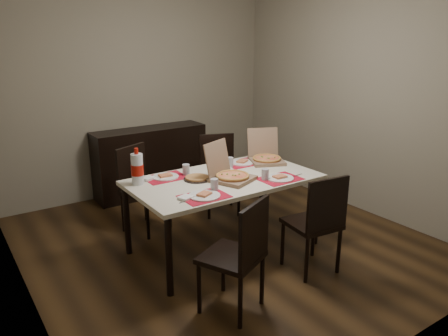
# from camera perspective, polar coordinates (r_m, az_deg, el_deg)

# --- Properties ---
(ground) EXTENTS (3.80, 4.00, 0.02)m
(ground) POSITION_cam_1_polar(r_m,az_deg,el_deg) (4.64, 0.20, -9.68)
(ground) COLOR #3C2712
(ground) RESTS_ON ground
(room_walls) EXTENTS (3.84, 4.02, 2.62)m
(room_walls) POSITION_cam_1_polar(r_m,az_deg,el_deg) (4.52, -2.95, 12.67)
(room_walls) COLOR gray
(room_walls) RESTS_ON ground
(sideboard) EXTENTS (1.50, 0.40, 0.90)m
(sideboard) POSITION_cam_1_polar(r_m,az_deg,el_deg) (5.93, -9.57, 0.88)
(sideboard) COLOR black
(sideboard) RESTS_ON ground
(dining_table) EXTENTS (1.80, 1.00, 0.75)m
(dining_table) POSITION_cam_1_polar(r_m,az_deg,el_deg) (4.24, 0.00, -2.15)
(dining_table) COLOR beige
(dining_table) RESTS_ON ground
(chair_near_left) EXTENTS (0.56, 0.56, 0.93)m
(chair_near_left) POSITION_cam_1_polar(r_m,az_deg,el_deg) (3.34, 2.07, -10.92)
(chair_near_left) COLOR black
(chair_near_left) RESTS_ON ground
(chair_near_right) EXTENTS (0.47, 0.47, 0.93)m
(chair_near_right) POSITION_cam_1_polar(r_m,az_deg,el_deg) (3.96, 12.09, -6.67)
(chair_near_right) COLOR black
(chair_near_right) RESTS_ON ground
(chair_far_left) EXTENTS (0.55, 0.55, 0.93)m
(chair_far_left) POSITION_cam_1_polar(r_m,az_deg,el_deg) (4.85, -10.89, -2.13)
(chair_far_left) COLOR black
(chair_far_left) RESTS_ON ground
(chair_far_right) EXTENTS (0.54, 0.54, 0.93)m
(chair_far_right) POSITION_cam_1_polar(r_m,az_deg,el_deg) (5.26, -0.65, -0.26)
(chair_far_right) COLOR black
(chair_far_right) RESTS_ON ground
(setting_near_left) EXTENTS (0.45, 0.30, 0.11)m
(setting_near_left) POSITION_cam_1_polar(r_m,az_deg,el_deg) (3.76, -2.51, -3.32)
(setting_near_left) COLOR red
(setting_near_left) RESTS_ON dining_table
(setting_near_right) EXTENTS (0.48, 0.30, 0.11)m
(setting_near_right) POSITION_cam_1_polar(r_m,az_deg,el_deg) (4.20, 6.82, -1.20)
(setting_near_right) COLOR red
(setting_near_right) RESTS_ON dining_table
(setting_far_left) EXTENTS (0.47, 0.30, 0.11)m
(setting_far_left) POSITION_cam_1_polar(r_m,az_deg,el_deg) (4.26, -7.23, -0.94)
(setting_far_left) COLOR red
(setting_far_left) RESTS_ON dining_table
(setting_far_right) EXTENTS (0.53, 0.30, 0.11)m
(setting_far_right) POSITION_cam_1_polar(r_m,az_deg,el_deg) (4.65, 1.99, 0.73)
(setting_far_right) COLOR red
(setting_far_right) RESTS_ON dining_table
(napkin_loose) EXTENTS (0.16, 0.16, 0.02)m
(napkin_loose) POSITION_cam_1_polar(r_m,az_deg,el_deg) (4.21, 1.76, -1.20)
(napkin_loose) COLOR white
(napkin_loose) RESTS_ON dining_table
(pizza_box_center) EXTENTS (0.48, 0.50, 0.36)m
(pizza_box_center) POSITION_cam_1_polar(r_m,az_deg,el_deg) (4.14, 0.76, -0.84)
(pizza_box_center) COLOR brown
(pizza_box_center) RESTS_ON dining_table
(pizza_box_right) EXTENTS (0.46, 0.48, 0.34)m
(pizza_box_right) POSITION_cam_1_polar(r_m,az_deg,el_deg) (4.76, 5.50, 1.45)
(pizza_box_right) COLOR brown
(pizza_box_right) RESTS_ON dining_table
(faina_plate) EXTENTS (0.26, 0.26, 0.03)m
(faina_plate) POSITION_cam_1_polar(r_m,az_deg,el_deg) (4.17, -3.53, -1.35)
(faina_plate) COLOR black
(faina_plate) RESTS_ON dining_table
(dip_bowl) EXTENTS (0.15, 0.15, 0.03)m
(dip_bowl) POSITION_cam_1_polar(r_m,az_deg,el_deg) (4.40, 0.39, -0.31)
(dip_bowl) COLOR white
(dip_bowl) RESTS_ON dining_table
(soda_bottle) EXTENTS (0.12, 0.12, 0.34)m
(soda_bottle) POSITION_cam_1_polar(r_m,az_deg,el_deg) (4.08, -11.26, -0.14)
(soda_bottle) COLOR silver
(soda_bottle) RESTS_ON dining_table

